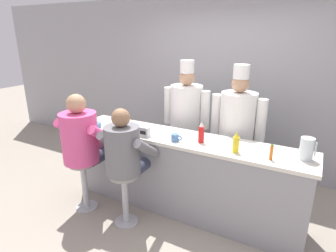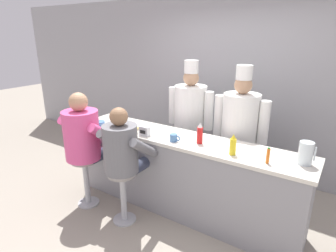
{
  "view_description": "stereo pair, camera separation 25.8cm",
  "coord_description": "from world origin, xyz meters",
  "px_view_note": "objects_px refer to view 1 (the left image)",
  "views": [
    {
      "loc": [
        1.34,
        -2.51,
        2.14
      ],
      "look_at": [
        -0.18,
        0.26,
        1.09
      ],
      "focal_mm": 30.0,
      "sensor_mm": 36.0,
      "label": 1
    },
    {
      "loc": [
        1.56,
        -2.38,
        2.14
      ],
      "look_at": [
        -0.18,
        0.26,
        1.09
      ],
      "focal_mm": 30.0,
      "sensor_mm": 36.0,
      "label": 2
    }
  ],
  "objects_px": {
    "breakfast_plate": "(135,130)",
    "cook_in_whites_far": "(237,128)",
    "hot_sauce_bottle_orange": "(271,152)",
    "napkin_dispenser_chrome": "(145,132)",
    "water_pitcher_clear": "(307,149)",
    "coffee_mug_blue": "(175,138)",
    "cereal_bowl": "(95,125)",
    "mustard_bottle_yellow": "(236,143)",
    "coffee_mug_white": "(87,121)",
    "diner_seated_pink": "(82,140)",
    "cook_in_whites_near": "(186,118)",
    "diner_seated_grey": "(125,153)",
    "ketchup_bottle_red": "(201,133)"
  },
  "relations": [
    {
      "from": "coffee_mug_blue",
      "to": "diner_seated_grey",
      "type": "bearing_deg",
      "value": -137.19
    },
    {
      "from": "hot_sauce_bottle_orange",
      "to": "coffee_mug_blue",
      "type": "relative_size",
      "value": 1.22
    },
    {
      "from": "napkin_dispenser_chrome",
      "to": "diner_seated_grey",
      "type": "bearing_deg",
      "value": -95.5
    },
    {
      "from": "ketchup_bottle_red",
      "to": "water_pitcher_clear",
      "type": "relative_size",
      "value": 1.09
    },
    {
      "from": "water_pitcher_clear",
      "to": "cereal_bowl",
      "type": "distance_m",
      "value": 2.49
    },
    {
      "from": "mustard_bottle_yellow",
      "to": "breakfast_plate",
      "type": "height_order",
      "value": "mustard_bottle_yellow"
    },
    {
      "from": "mustard_bottle_yellow",
      "to": "coffee_mug_white",
      "type": "xyz_separation_m",
      "value": [
        -2.02,
        -0.04,
        -0.06
      ]
    },
    {
      "from": "mustard_bottle_yellow",
      "to": "napkin_dispenser_chrome",
      "type": "height_order",
      "value": "mustard_bottle_yellow"
    },
    {
      "from": "coffee_mug_blue",
      "to": "coffee_mug_white",
      "type": "bearing_deg",
      "value": -179.26
    },
    {
      "from": "cook_in_whites_far",
      "to": "mustard_bottle_yellow",
      "type": "bearing_deg",
      "value": -75.52
    },
    {
      "from": "diner_seated_grey",
      "to": "cook_in_whites_near",
      "type": "xyz_separation_m",
      "value": [
        0.16,
        1.24,
        0.11
      ]
    },
    {
      "from": "mustard_bottle_yellow",
      "to": "cereal_bowl",
      "type": "xyz_separation_m",
      "value": [
        -1.84,
        -0.07,
        -0.08
      ]
    },
    {
      "from": "napkin_dispenser_chrome",
      "to": "diner_seated_pink",
      "type": "height_order",
      "value": "diner_seated_pink"
    },
    {
      "from": "mustard_bottle_yellow",
      "to": "diner_seated_grey",
      "type": "relative_size",
      "value": 0.16
    },
    {
      "from": "cereal_bowl",
      "to": "diner_seated_pink",
      "type": "xyz_separation_m",
      "value": [
        0.1,
        -0.33,
        -0.08
      ]
    },
    {
      "from": "coffee_mug_white",
      "to": "diner_seated_grey",
      "type": "distance_m",
      "value": 0.99
    },
    {
      "from": "ketchup_bottle_red",
      "to": "coffee_mug_white",
      "type": "bearing_deg",
      "value": -175.5
    },
    {
      "from": "coffee_mug_white",
      "to": "diner_seated_grey",
      "type": "bearing_deg",
      "value": -22.55
    },
    {
      "from": "ketchup_bottle_red",
      "to": "water_pitcher_clear",
      "type": "height_order",
      "value": "ketchup_bottle_red"
    },
    {
      "from": "hot_sauce_bottle_orange",
      "to": "cook_in_whites_near",
      "type": "distance_m",
      "value": 1.55
    },
    {
      "from": "water_pitcher_clear",
      "to": "cereal_bowl",
      "type": "bearing_deg",
      "value": -174.5
    },
    {
      "from": "ketchup_bottle_red",
      "to": "coffee_mug_blue",
      "type": "bearing_deg",
      "value": -158.08
    },
    {
      "from": "mustard_bottle_yellow",
      "to": "cook_in_whites_near",
      "type": "height_order",
      "value": "cook_in_whites_near"
    },
    {
      "from": "water_pitcher_clear",
      "to": "coffee_mug_blue",
      "type": "xyz_separation_m",
      "value": [
        -1.33,
        -0.18,
        -0.07
      ]
    },
    {
      "from": "hot_sauce_bottle_orange",
      "to": "napkin_dispenser_chrome",
      "type": "xyz_separation_m",
      "value": [
        -1.43,
        -0.05,
        -0.02
      ]
    },
    {
      "from": "ketchup_bottle_red",
      "to": "napkin_dispenser_chrome",
      "type": "distance_m",
      "value": 0.68
    },
    {
      "from": "ketchup_bottle_red",
      "to": "mustard_bottle_yellow",
      "type": "relative_size",
      "value": 1.1
    },
    {
      "from": "cook_in_whites_near",
      "to": "cook_in_whites_far",
      "type": "distance_m",
      "value": 0.77
    },
    {
      "from": "coffee_mug_blue",
      "to": "diner_seated_pink",
      "type": "xyz_separation_m",
      "value": [
        -1.05,
        -0.39,
        -0.09
      ]
    },
    {
      "from": "ketchup_bottle_red",
      "to": "hot_sauce_bottle_orange",
      "type": "xyz_separation_m",
      "value": [
        0.77,
        -0.1,
        -0.03
      ]
    },
    {
      "from": "water_pitcher_clear",
      "to": "diner_seated_grey",
      "type": "relative_size",
      "value": 0.16
    },
    {
      "from": "cook_in_whites_near",
      "to": "cook_in_whites_far",
      "type": "xyz_separation_m",
      "value": [
        0.76,
        -0.1,
        -0.0
      ]
    },
    {
      "from": "cereal_bowl",
      "to": "cook_in_whites_near",
      "type": "height_order",
      "value": "cook_in_whites_near"
    },
    {
      "from": "coffee_mug_white",
      "to": "diner_seated_pink",
      "type": "bearing_deg",
      "value": -53.5
    },
    {
      "from": "coffee_mug_blue",
      "to": "cook_in_whites_near",
      "type": "xyz_separation_m",
      "value": [
        -0.26,
        0.84,
        -0.03
      ]
    },
    {
      "from": "water_pitcher_clear",
      "to": "breakfast_plate",
      "type": "relative_size",
      "value": 0.86
    },
    {
      "from": "coffee_mug_white",
      "to": "diner_seated_grey",
      "type": "xyz_separation_m",
      "value": [
        0.9,
        -0.38,
        -0.13
      ]
    },
    {
      "from": "mustard_bottle_yellow",
      "to": "hot_sauce_bottle_orange",
      "type": "distance_m",
      "value": 0.35
    },
    {
      "from": "coffee_mug_blue",
      "to": "diner_seated_pink",
      "type": "distance_m",
      "value": 1.13
    },
    {
      "from": "mustard_bottle_yellow",
      "to": "breakfast_plate",
      "type": "distance_m",
      "value": 1.28
    },
    {
      "from": "breakfast_plate",
      "to": "cook_in_whites_far",
      "type": "distance_m",
      "value": 1.29
    },
    {
      "from": "hot_sauce_bottle_orange",
      "to": "coffee_mug_white",
      "type": "relative_size",
      "value": 1.14
    },
    {
      "from": "ketchup_bottle_red",
      "to": "breakfast_plate",
      "type": "distance_m",
      "value": 0.87
    },
    {
      "from": "hot_sauce_bottle_orange",
      "to": "cereal_bowl",
      "type": "relative_size",
      "value": 1.0
    },
    {
      "from": "ketchup_bottle_red",
      "to": "napkin_dispenser_chrome",
      "type": "height_order",
      "value": "ketchup_bottle_red"
    },
    {
      "from": "ketchup_bottle_red",
      "to": "cook_in_whites_near",
      "type": "distance_m",
      "value": 0.91
    },
    {
      "from": "coffee_mug_blue",
      "to": "napkin_dispenser_chrome",
      "type": "xyz_separation_m",
      "value": [
        -0.39,
        -0.04,
        0.01
      ]
    },
    {
      "from": "hot_sauce_bottle_orange",
      "to": "cook_in_whites_far",
      "type": "xyz_separation_m",
      "value": [
        -0.54,
        0.74,
        -0.07
      ]
    },
    {
      "from": "ketchup_bottle_red",
      "to": "water_pitcher_clear",
      "type": "distance_m",
      "value": 1.06
    },
    {
      "from": "water_pitcher_clear",
      "to": "coffee_mug_blue",
      "type": "distance_m",
      "value": 1.34
    }
  ]
}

